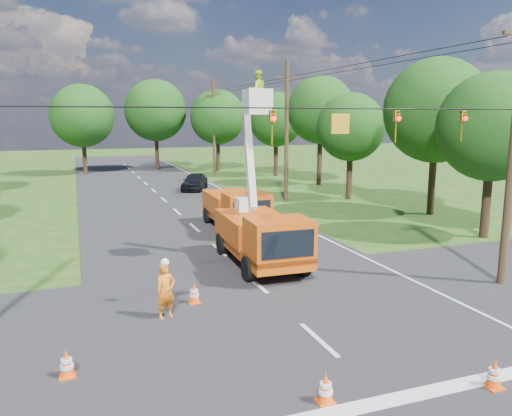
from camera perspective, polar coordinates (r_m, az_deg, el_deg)
name	(u,v)px	position (r m, az deg, el deg)	size (l,w,h in m)	color
ground	(177,212)	(32.55, -9.02, -0.50)	(140.00, 140.00, 0.00)	#1E4916
road_main	(177,212)	(32.55, -9.02, -0.50)	(12.00, 100.00, 0.06)	black
road_cross	(289,314)	(15.88, 3.81, -12.05)	(56.00, 10.00, 0.07)	black
stop_bar	(387,403)	(11.82, 14.71, -20.77)	(9.00, 0.45, 0.02)	silver
edge_line	(258,207)	(34.02, 0.27, 0.10)	(0.12, 90.00, 0.02)	silver
bucket_truck	(261,226)	(20.38, 0.57, -2.13)	(2.67, 6.37, 7.88)	#BF420D
second_truck	(236,208)	(27.00, -2.32, -0.05)	(2.52, 6.11, 2.27)	#BF420D
ground_worker	(166,291)	(15.49, -10.27, -9.33)	(0.64, 0.42, 1.75)	#FF5115
distant_car	(195,181)	(42.23, -7.03, 3.03)	(1.73, 4.29, 1.46)	black
traffic_cone_0	(326,388)	(11.38, 7.96, -19.73)	(0.38, 0.38, 0.71)	#FF500D
traffic_cone_1	(494,374)	(12.96, 25.59, -16.74)	(0.38, 0.38, 0.71)	#FF500D
traffic_cone_2	(273,261)	(20.18, 1.97, -6.03)	(0.38, 0.38, 0.71)	#FF500D
traffic_cone_3	(274,236)	(24.24, 2.08, -3.23)	(0.38, 0.38, 0.71)	#FF500D
traffic_cone_4	(67,364)	(13.01, -20.82, -16.28)	(0.38, 0.38, 0.71)	#FF500D
traffic_cone_7	(272,214)	(29.90, 1.90, -0.63)	(0.38, 0.38, 0.71)	#FF500D
traffic_cone_8	(194,293)	(16.70, -7.08, -9.64)	(0.38, 0.38, 0.71)	#FF500D
pole_right_mid	(287,130)	(36.43, 3.52, 8.84)	(1.80, 0.30, 10.00)	#4C3823
pole_right_far	(214,126)	(55.35, -4.84, 9.32)	(1.80, 0.30, 10.00)	#4C3823
signal_span	(359,123)	(15.72, 11.64, 9.54)	(18.00, 0.29, 1.07)	black
tree_right_a	(493,127)	(27.50, 25.42, 8.35)	(5.40, 5.40, 8.28)	#382616
tree_right_b	(436,111)	(32.95, 19.92, 10.41)	(6.40, 6.40, 9.65)	#382616
tree_right_c	(351,127)	(37.67, 10.79, 9.04)	(5.00, 5.00, 7.83)	#382616
tree_right_d	(321,110)	(45.45, 7.40, 11.05)	(6.00, 6.00, 9.70)	#382616
tree_right_e	(276,120)	(52.30, 2.31, 10.07)	(5.60, 5.60, 8.63)	#382616
tree_far_a	(82,116)	(56.43, -19.25, 9.91)	(6.60, 6.60, 9.50)	#382616
tree_far_b	(156,110)	(59.11, -11.41, 10.87)	(7.00, 7.00, 10.32)	#382616
tree_far_c	(218,117)	(57.54, -4.41, 10.32)	(6.20, 6.20, 9.18)	#382616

